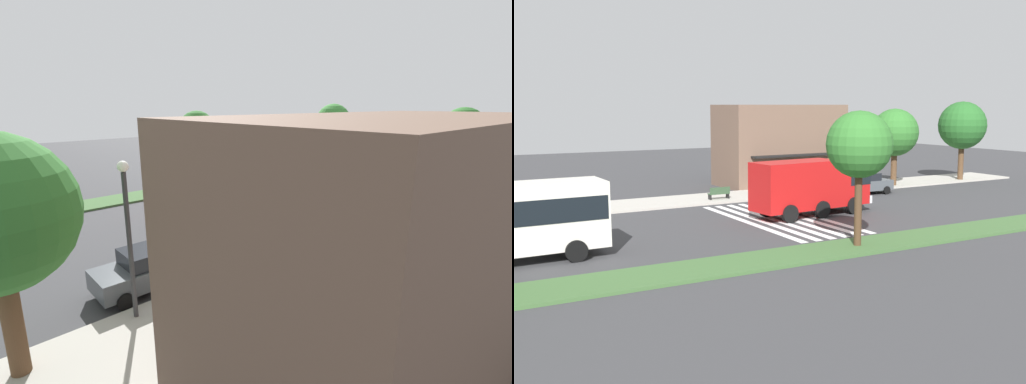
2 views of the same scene
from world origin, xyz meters
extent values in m
plane|color=#38383A|center=(0.00, 0.00, 0.00)|extent=(120.00, 120.00, 0.00)
cube|color=#ADA89E|center=(0.00, 9.33, 0.07)|extent=(60.00, 4.74, 0.14)
cube|color=#3D6033|center=(0.00, -8.46, 0.07)|extent=(60.00, 3.00, 0.14)
cube|color=silver|center=(-2.13, 0.00, 0.01)|extent=(0.45, 12.53, 0.01)
cube|color=silver|center=(-1.23, 0.00, 0.01)|extent=(0.45, 12.53, 0.01)
cube|color=silver|center=(-0.33, 0.00, 0.01)|extent=(0.45, 12.53, 0.01)
cube|color=silver|center=(0.57, 0.00, 0.01)|extent=(0.45, 12.53, 0.01)
cube|color=silver|center=(1.47, 0.00, 0.01)|extent=(0.45, 12.53, 0.01)
cube|color=silver|center=(2.37, 0.00, 0.01)|extent=(0.45, 12.53, 0.01)
cube|color=#B71414|center=(5.28, 0.37, 1.90)|extent=(2.64, 2.63, 2.69)
cube|color=#B71414|center=(1.28, -0.02, 2.04)|extent=(5.84, 2.95, 2.99)
cube|color=black|center=(5.64, 0.41, 2.43)|extent=(1.97, 2.59, 1.18)
cube|color=silver|center=(6.58, 0.50, 0.80)|extent=(0.47, 2.42, 0.50)
cube|color=yellow|center=(5.28, 0.37, 3.36)|extent=(1.85, 1.84, 0.24)
cylinder|color=black|center=(4.92, 1.55, 0.55)|extent=(1.12, 0.41, 1.10)
cylinder|color=black|center=(5.16, -0.85, 0.55)|extent=(1.12, 0.41, 1.10)
cylinder|color=black|center=(-0.24, 1.04, 0.55)|extent=(1.12, 0.41, 1.10)
cylinder|color=black|center=(-0.01, -1.36, 0.55)|extent=(1.12, 0.41, 1.10)
cylinder|color=black|center=(2.28, 1.29, 0.55)|extent=(1.12, 0.41, 1.10)
cylinder|color=black|center=(2.51, -1.11, 0.55)|extent=(1.12, 0.41, 1.10)
cube|color=silver|center=(-18.73, 5.76, 0.69)|extent=(4.56, 2.04, 0.74)
cube|color=black|center=(-18.95, 5.77, 1.38)|extent=(2.58, 1.73, 0.65)
cylinder|color=black|center=(-17.21, 6.62, 0.32)|extent=(0.65, 0.25, 0.64)
cylinder|color=black|center=(-17.29, 4.77, 0.32)|extent=(0.65, 0.25, 0.64)
cylinder|color=black|center=(-20.17, 6.75, 0.32)|extent=(0.65, 0.25, 0.64)
cylinder|color=black|center=(-20.25, 4.90, 0.32)|extent=(0.65, 0.25, 0.64)
cube|color=#474C51|center=(11.38, 5.76, 0.71)|extent=(4.31, 1.93, 0.78)
cube|color=black|center=(11.17, 5.76, 1.40)|extent=(2.42, 1.69, 0.59)
cylinder|color=black|center=(12.81, 6.70, 0.32)|extent=(0.64, 0.22, 0.64)
cylinder|color=black|center=(12.80, 4.80, 0.32)|extent=(0.64, 0.22, 0.64)
cylinder|color=black|center=(9.97, 6.72, 0.32)|extent=(0.64, 0.22, 0.64)
cylinder|color=black|center=(9.96, 4.82, 0.32)|extent=(0.64, 0.22, 0.64)
cube|color=silver|center=(-16.96, -3.13, 2.02)|extent=(10.95, 2.86, 3.04)
cube|color=black|center=(-16.96, -3.13, 2.39)|extent=(10.73, 2.90, 1.10)
cylinder|color=black|center=(-20.74, -4.51, 0.50)|extent=(1.01, 0.33, 1.00)
cylinder|color=black|center=(-20.81, -1.96, 0.50)|extent=(1.01, 0.33, 1.00)
cylinder|color=black|center=(-13.12, -4.30, 0.50)|extent=(1.01, 0.33, 1.00)
cylinder|color=black|center=(-13.19, -1.75, 0.50)|extent=(1.01, 0.33, 1.00)
cube|color=#4C4C51|center=(7.64, 8.62, 2.54)|extent=(3.50, 1.40, 0.12)
cube|color=#8C9E99|center=(7.64, 7.96, 1.34)|extent=(3.50, 0.08, 2.40)
cylinder|color=#333338|center=(5.94, 9.27, 1.34)|extent=(0.08, 0.08, 2.40)
cylinder|color=#333338|center=(9.34, 9.27, 1.34)|extent=(0.08, 0.08, 2.40)
cube|color=#4C3823|center=(3.64, 8.38, 0.55)|extent=(1.60, 0.50, 0.08)
cube|color=#4C3823|center=(3.64, 8.16, 0.82)|extent=(1.60, 0.06, 0.45)
cube|color=black|center=(2.92, 8.38, 0.33)|extent=(0.08, 0.45, 0.37)
cube|color=black|center=(4.36, 8.38, 0.33)|extent=(0.08, 0.45, 0.37)
cube|color=#2D472D|center=(-0.14, 8.38, 0.55)|extent=(1.60, 0.50, 0.08)
cube|color=#2D472D|center=(-0.14, 8.16, 0.82)|extent=(1.60, 0.06, 0.45)
cube|color=black|center=(-0.86, 8.38, 0.33)|extent=(0.08, 0.45, 0.37)
cube|color=black|center=(0.58, 8.38, 0.33)|extent=(0.08, 0.45, 0.37)
cylinder|color=#2D2D30|center=(12.81, 7.56, 2.68)|extent=(0.16, 0.16, 5.07)
sphere|color=white|center=(12.81, 7.56, 5.39)|extent=(0.36, 0.36, 0.36)
cube|color=brown|center=(8.66, 14.42, 3.51)|extent=(10.88, 5.44, 7.02)
cube|color=black|center=(8.66, 11.30, 2.80)|extent=(8.70, 0.80, 0.16)
cylinder|color=#513823|center=(-15.86, 7.96, 2.13)|extent=(0.38, 0.38, 3.98)
sphere|color=#2D6B28|center=(-15.86, 7.96, 5.33)|extent=(3.46, 3.46, 3.46)
cylinder|color=#513823|center=(16.27, 7.96, 1.70)|extent=(0.51, 0.51, 3.12)
cylinder|color=#47301E|center=(-20.67, -8.46, 1.95)|extent=(0.35, 0.35, 3.63)
sphere|color=#387F33|center=(-20.67, -8.46, 5.24)|extent=(4.21, 4.21, 4.21)
cylinder|color=#47301E|center=(-0.50, -8.46, 2.06)|extent=(0.37, 0.37, 3.83)
sphere|color=#2D6B28|center=(-0.50, -8.46, 5.12)|extent=(3.26, 3.26, 3.26)
cylinder|color=gold|center=(-8.94, 7.46, 0.49)|extent=(0.28, 0.28, 0.70)
camera|label=1|loc=(17.16, 18.43, 7.27)|focal=25.01mm
camera|label=2|loc=(-18.75, -31.55, 6.99)|focal=42.37mm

